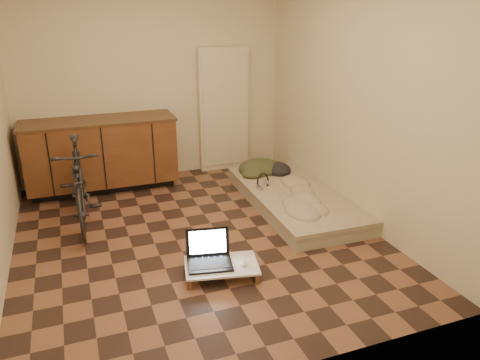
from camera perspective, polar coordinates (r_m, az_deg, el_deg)
name	(u,v)px	position (r m, az deg, el deg)	size (l,w,h in m)	color
room_shell	(193,111)	(4.39, -5.78, 8.35)	(3.50, 4.00, 2.60)	brown
cabinets	(102,154)	(6.12, -16.52, 3.08)	(1.84, 0.62, 0.91)	black
appliance_panel	(223,110)	(6.57, -2.03, 8.55)	(0.70, 0.10, 1.70)	beige
bicycle	(79,179)	(5.18, -19.08, 0.06)	(0.46, 1.56, 1.01)	black
futon	(296,198)	(5.53, 6.79, -2.22)	(1.05, 2.10, 0.18)	#AAA388
clothing_pile	(264,163)	(6.07, 3.00, 2.08)	(0.59, 0.49, 0.24)	#363C23
headphones	(263,181)	(5.55, 2.82, -0.14)	(0.24, 0.22, 0.16)	black
lap_desk	(222,266)	(4.14, -2.26, -10.40)	(0.70, 0.53, 0.11)	brown
laptop	(209,257)	(4.15, -3.79, -9.33)	(0.44, 0.41, 0.26)	black
mouse	(243,263)	(4.12, 0.40, -10.10)	(0.06, 0.10, 0.04)	white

